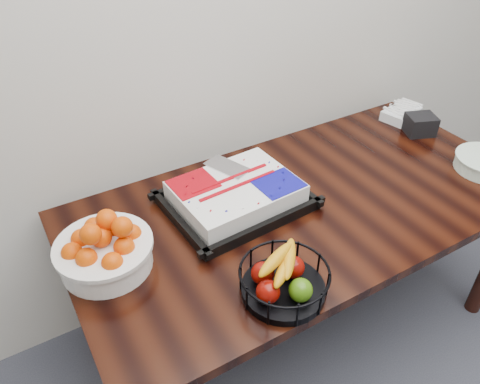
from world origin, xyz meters
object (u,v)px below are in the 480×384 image
table (305,218)px  tangerine_bowl (103,246)px  cake_tray (236,195)px  napkin_box (420,125)px  fruit_basket (284,279)px

table → tangerine_bowl: (-0.76, 0.05, 0.17)m
table → cake_tray: cake_tray is taller
cake_tray → tangerine_bowl: bearing=-173.2°
tangerine_bowl → napkin_box: (1.52, 0.09, -0.04)m
fruit_basket → cake_tray: bearing=78.4°
napkin_box → fruit_basket: bearing=-156.6°
cake_tray → table: bearing=-25.5°
cake_tray → tangerine_bowl: (-0.52, -0.06, 0.04)m
tangerine_bowl → fruit_basket: tangerine_bowl is taller
napkin_box → cake_tray: bearing=-178.2°
table → tangerine_bowl: 0.78m
cake_tray → fruit_basket: bearing=-101.6°
table → napkin_box: size_ratio=14.27×
table → fruit_basket: size_ratio=6.59×
tangerine_bowl → table: bearing=-4.1°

